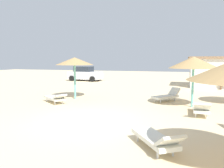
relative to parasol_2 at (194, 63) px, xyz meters
The scene contains 9 objects.
ground_plane 6.25m from the parasol_2, 134.34° to the right, with size 80.00×80.00×0.00m, color beige.
parasol_2 is the anchor object (origin of this frame).
parasol_4 6.98m from the parasol_2, behind, with size 2.36×2.36×2.63m.
lounger_0 6.56m from the parasol_2, 100.50° to the right, with size 1.63×1.91×0.70m.
lounger_2 2.73m from the parasol_2, 138.17° to the left, with size 1.67×1.85×0.78m.
lounger_4 7.81m from the parasol_2, 169.75° to the right, with size 1.94×1.61×0.61m.
lounger_7 2.66m from the parasol_2, 80.09° to the right, with size 0.65×1.89×0.72m.
parked_car 16.57m from the parasol_2, 135.09° to the left, with size 4.07×2.11×1.72m.
beach_cabana 10.21m from the parasol_2, 76.73° to the left, with size 4.74×4.07×2.78m.
Camera 1 is at (3.53, -7.76, 2.45)m, focal length 34.57 mm.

